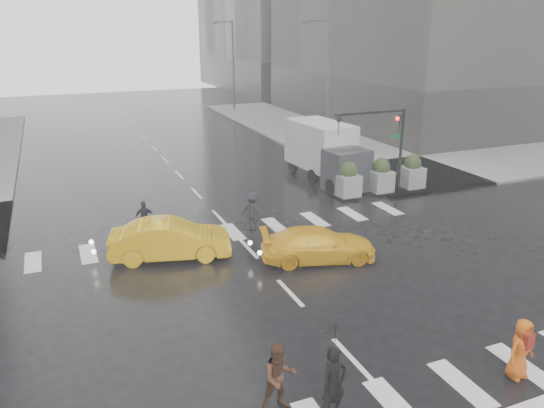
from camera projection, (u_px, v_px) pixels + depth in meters
name	position (u px, v px, depth m)	size (l,w,h in m)	color
ground	(290.00, 293.00, 17.80)	(120.00, 120.00, 0.00)	black
sidewalk_ne	(428.00, 142.00, 40.19)	(35.00, 35.00, 0.15)	slate
road_markings	(290.00, 293.00, 17.79)	(18.00, 48.00, 0.01)	silver
traffic_signal_pole	(386.00, 135.00, 27.05)	(4.45, 0.42, 4.50)	black
street_lamp_near	(326.00, 81.00, 35.90)	(2.15, 0.22, 9.00)	#59595B
street_lamp_far	(232.00, 62.00, 53.37)	(2.15, 0.22, 9.00)	#59595B
planter_west	(348.00, 180.00, 27.20)	(1.10, 1.10, 1.80)	slate
planter_mid	(381.00, 176.00, 27.93)	(1.10, 1.10, 1.80)	slate
planter_east	(412.00, 172.00, 28.67)	(1.10, 1.10, 1.80)	slate
pedestrian_black	(335.00, 358.00, 11.70)	(1.06, 1.08, 2.43)	black
pedestrian_brown	(279.00, 377.00, 12.19)	(0.83, 0.65, 1.71)	#422717
pedestrian_orange	(521.00, 349.00, 13.32)	(0.85, 0.61, 1.63)	#D3550E
pedestrian_far_a	(145.00, 218.00, 22.58)	(0.87, 0.53, 1.48)	black
pedestrian_far_b	(252.00, 211.00, 23.03)	(1.12, 0.62, 1.73)	black
taxi_mid	(170.00, 240.00, 20.25)	(1.59, 4.57, 1.51)	#FFB90D
taxi_rear	(318.00, 244.00, 20.10)	(1.78, 3.86, 1.27)	#FFB90D
box_truck	(327.00, 151.00, 29.97)	(2.30, 6.14, 3.26)	silver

